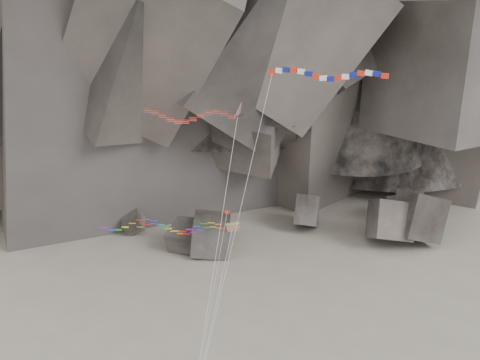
{
  "coord_description": "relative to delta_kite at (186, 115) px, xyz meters",
  "views": [
    {
      "loc": [
        -1.22,
        -49.0,
        38.45
      ],
      "look_at": [
        2.71,
        6.0,
        19.82
      ],
      "focal_mm": 40.0,
      "sensor_mm": 36.0,
      "label": 1
    }
  ],
  "objects": [
    {
      "name": "delta_kite",
      "position": [
        0.0,
        0.0,
        0.0
      ],
      "size": [
        10.32,
        13.04,
        27.74
      ],
      "rotation": [
        0.0,
        0.0,
        -0.43
      ],
      "color": "red",
      "rests_on": "ground"
    },
    {
      "name": "boulder_field",
      "position": [
        22.22,
        30.26,
        -25.33
      ],
      "size": [
        66.92,
        17.54,
        10.3
      ],
      "color": "#47423F",
      "rests_on": "ground"
    },
    {
      "name": "parafoil_kite",
      "position": [
        -3.02,
        2.93,
        -12.79
      ],
      "size": [
        15.63,
        15.89,
        14.15
      ],
      "rotation": [
        0.0,
        0.0,
        0.05
      ],
      "color": "#D2E10C",
      "rests_on": "ground"
    },
    {
      "name": "pennant_kite",
      "position": [
        2.82,
        -3.1,
        -14.11
      ],
      "size": [
        4.48,
        12.45,
        16.26
      ],
      "rotation": [
        0.0,
        0.0,
        -0.03
      ],
      "color": "red",
      "rests_on": "ground"
    },
    {
      "name": "banner_kite",
      "position": [
        13.35,
        -0.28,
        3.57
      ],
      "size": [
        19.2,
        14.91,
        30.57
      ],
      "rotation": [
        0.0,
        0.0,
        -0.41
      ],
      "color": "red",
      "rests_on": "ground"
    }
  ]
}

